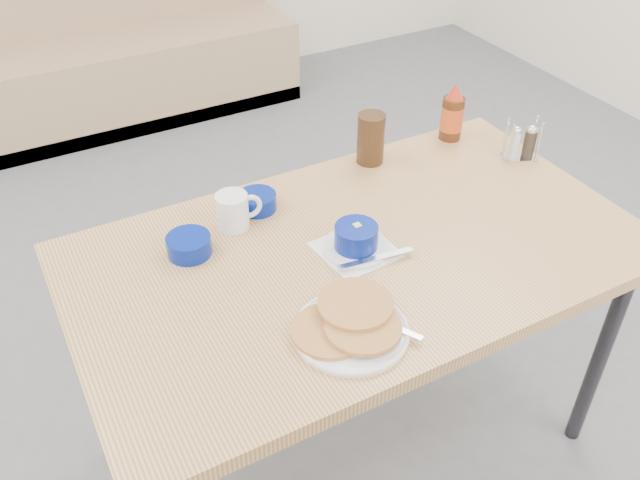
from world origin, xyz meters
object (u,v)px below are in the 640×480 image
syrup_bottle (452,115)px  butter_bowl (257,202)px  dining_table (359,268)px  booth_bench (115,52)px  grits_setting (356,240)px  pancake_plate (350,325)px  creamer_bowl (189,245)px  condiment_caddy (521,145)px  coffee_mug (234,210)px  amber_tumbler (371,139)px

syrup_bottle → butter_bowl: bearing=-174.6°
dining_table → syrup_bottle: (0.53, 0.34, 0.14)m
syrup_bottle → dining_table: bearing=-147.3°
booth_bench → grits_setting: bearing=-90.3°
butter_bowl → syrup_bottle: bearing=5.4°
booth_bench → pancake_plate: 2.80m
booth_bench → creamer_bowl: 2.42m
grits_setting → condiment_caddy: bearing=12.8°
creamer_bowl → pancake_plate: bearing=-63.5°
booth_bench → dining_table: booth_bench is taller
booth_bench → syrup_bottle: bearing=-76.4°
booth_bench → pancake_plate: (-0.16, -2.77, 0.43)m
coffee_mug → butter_bowl: bearing=26.7°
creamer_bowl → amber_tumbler: bearing=14.4°
coffee_mug → butter_bowl: coffee_mug is taller
dining_table → coffee_mug: 0.35m
amber_tumbler → butter_bowl: bearing=-170.6°
creamer_bowl → condiment_caddy: size_ratio=0.89×
grits_setting → syrup_bottle: size_ratio=1.16×
dining_table → grits_setting: 0.09m
creamer_bowl → syrup_bottle: 0.92m
condiment_caddy → syrup_bottle: syrup_bottle is taller
coffee_mug → grits_setting: size_ratio=0.58×
creamer_bowl → condiment_caddy: (1.01, -0.04, 0.02)m
grits_setting → amber_tumbler: amber_tumbler is taller
pancake_plate → grits_setting: size_ratio=1.20×
butter_bowl → syrup_bottle: (0.68, 0.06, 0.05)m
creamer_bowl → amber_tumbler: amber_tumbler is taller
dining_table → butter_bowl: bearing=118.5°
booth_bench → coffee_mug: size_ratio=15.73×
coffee_mug → amber_tumbler: 0.48m
booth_bench → dining_table: 2.56m
booth_bench → amber_tumbler: bearing=-83.8°
pancake_plate → amber_tumbler: 0.70m
creamer_bowl → condiment_caddy: bearing=-2.0°
grits_setting → amber_tumbler: bearing=53.6°
pancake_plate → condiment_caddy: condiment_caddy is taller
booth_bench → butter_bowl: bearing=-93.8°
pancake_plate → syrup_bottle: size_ratio=1.39×
dining_table → coffee_mug: (-0.23, 0.23, 0.11)m
coffee_mug → condiment_caddy: (0.87, -0.09, -0.01)m
grits_setting → syrup_bottle: 0.64m
coffee_mug → booth_bench: bearing=84.3°
pancake_plate → coffee_mug: coffee_mug is taller
amber_tumbler → syrup_bottle: syrup_bottle is taller
creamer_bowl → amber_tumbler: 0.63m
coffee_mug → syrup_bottle: (0.76, 0.11, 0.03)m
booth_bench → grits_setting: (-0.01, -2.54, 0.44)m
coffee_mug → creamer_bowl: (-0.14, -0.05, -0.02)m
pancake_plate → butter_bowl: butter_bowl is taller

